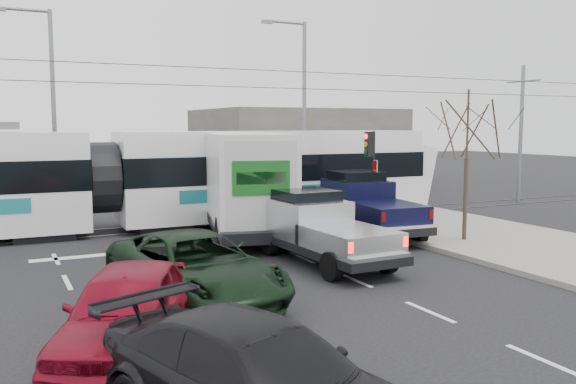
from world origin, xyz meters
name	(u,v)px	position (x,y,z in m)	size (l,w,h in m)	color
ground	(296,288)	(0.00, 0.00, 0.00)	(120.00, 120.00, 0.00)	black
sidewalk_right	(555,252)	(9.00, 0.00, 0.07)	(6.00, 60.00, 0.15)	gray
rails	(182,227)	(0.00, 10.00, 0.01)	(60.00, 1.60, 0.03)	#33302D
building_right	(295,147)	(12.00, 24.00, 2.50)	(12.00, 10.00, 5.00)	slate
bare_tree	(467,131)	(7.60, 2.50, 3.79)	(2.40, 2.40, 5.00)	#47382B
traffic_signal	(371,158)	(6.47, 6.50, 2.74)	(0.44, 0.44, 3.60)	black
street_lamp_near	(301,102)	(7.31, 14.00, 5.11)	(2.38, 0.25, 9.00)	slate
street_lamp_far	(49,99)	(-4.19, 16.00, 5.11)	(2.38, 0.25, 9.00)	slate
catenary	(180,128)	(0.00, 10.00, 3.88)	(60.00, 0.20, 7.00)	black
tram	(101,180)	(-3.00, 10.04, 1.97)	(27.23, 2.93, 5.55)	white
silver_pickup	(318,227)	(1.90, 2.36, 1.02)	(2.23, 5.71, 2.04)	black
box_truck	(246,186)	(1.49, 6.89, 1.82)	(4.20, 7.76, 3.69)	black
navy_pickup	(365,205)	(5.41, 5.24, 1.13)	(2.49, 5.58, 2.29)	black
green_car	(195,267)	(-2.55, 0.03, 0.77)	(2.55, 5.53, 1.54)	black
red_car	(129,311)	(-4.57, -2.67, 0.80)	(1.88, 4.68, 1.59)	maroon
dark_car	(259,383)	(-3.68, -6.28, 0.75)	(2.11, 5.18, 1.50)	black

